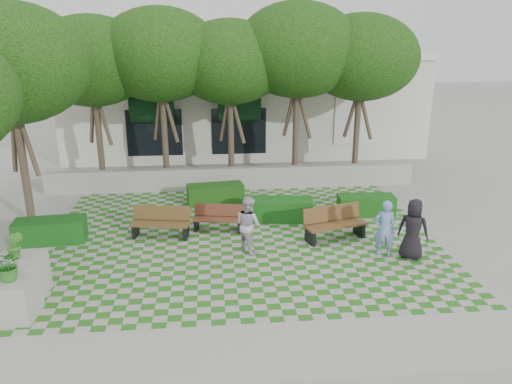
{
  "coord_description": "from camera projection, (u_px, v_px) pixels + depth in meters",
  "views": [
    {
      "loc": [
        -0.91,
        -13.38,
        6.38
      ],
      "look_at": [
        0.5,
        1.5,
        1.4
      ],
      "focal_mm": 35.0,
      "sensor_mm": 36.0,
      "label": 1
    }
  ],
  "objects": [
    {
      "name": "lawn",
      "position": [
        242.0,
        239.0,
        15.68
      ],
      "size": [
        12.0,
        12.0,
        0.0
      ],
      "primitive_type": "plane",
      "color": "#2B721E",
      "rests_on": "ground"
    },
    {
      "name": "planter_back",
      "position": [
        20.0,
        276.0,
        12.14
      ],
      "size": [
        1.12,
        1.12,
        1.78
      ],
      "rotation": [
        0.0,
        0.0,
        -0.04
      ],
      "color": "#9E9B93",
      "rests_on": "ground"
    },
    {
      "name": "planter_front",
      "position": [
        13.0,
        290.0,
        11.32
      ],
      "size": [
        1.0,
        1.0,
        1.68
      ],
      "rotation": [
        0.0,
        0.0,
        -0.06
      ],
      "color": "#9E9B93",
      "rests_on": "ground"
    },
    {
      "name": "sidewalk_west",
      "position": [
        4.0,
        249.0,
        15.04
      ],
      "size": [
        2.0,
        12.0,
        0.01
      ],
      "primitive_type": "cube",
      "color": "#9E9B93",
      "rests_on": "ground"
    },
    {
      "name": "hedge_west",
      "position": [
        50.0,
        231.0,
        15.42
      ],
      "size": [
        2.17,
        1.03,
        0.74
      ],
      "primitive_type": "cube",
      "rotation": [
        0.0,
        0.0,
        0.09
      ],
      "color": "#134915",
      "rests_on": "ground"
    },
    {
      "name": "person_blue",
      "position": [
        385.0,
        228.0,
        14.33
      ],
      "size": [
        0.7,
        0.54,
        1.71
      ],
      "primitive_type": "imported",
      "rotation": [
        0.0,
        0.0,
        2.91
      ],
      "color": "#728AD0",
      "rests_on": "ground"
    },
    {
      "name": "ground",
      "position": [
        244.0,
        253.0,
        14.74
      ],
      "size": [
        90.0,
        90.0,
        0.0
      ],
      "primitive_type": "plane",
      "color": "gray",
      "rests_on": "ground"
    },
    {
      "name": "person_dark",
      "position": [
        413.0,
        229.0,
        14.19
      ],
      "size": [
        1.04,
        0.93,
        1.78
      ],
      "primitive_type": "imported",
      "rotation": [
        0.0,
        0.0,
        2.6
      ],
      "color": "black",
      "rests_on": "ground"
    },
    {
      "name": "retaining_wall",
      "position": [
        233.0,
        178.0,
        20.45
      ],
      "size": [
        15.0,
        0.36,
        0.9
      ],
      "primitive_type": "cube",
      "color": "#9E9B93",
      "rests_on": "ground"
    },
    {
      "name": "hedge_midleft",
      "position": [
        215.0,
        194.0,
        18.8
      ],
      "size": [
        2.18,
        1.1,
        0.73
      ],
      "primitive_type": "cube",
      "rotation": [
        0.0,
        0.0,
        0.13
      ],
      "color": "#184512",
      "rests_on": "ground"
    },
    {
      "name": "sidewalk_south",
      "position": [
        260.0,
        351.0,
        10.3
      ],
      "size": [
        16.0,
        2.0,
        0.01
      ],
      "primitive_type": "cube",
      "color": "#9E9B93",
      "rests_on": "ground"
    },
    {
      "name": "hedge_east",
      "position": [
        366.0,
        205.0,
        17.71
      ],
      "size": [
        2.02,
        0.92,
        0.69
      ],
      "primitive_type": "cube",
      "rotation": [
        0.0,
        0.0,
        -0.07
      ],
      "color": "#154B14",
      "rests_on": "ground"
    },
    {
      "name": "tree_row",
      "position": [
        182.0,
        60.0,
        18.56
      ],
      "size": [
        17.7,
        13.4,
        7.41
      ],
      "color": "#47382B",
      "rests_on": "ground"
    },
    {
      "name": "person_white",
      "position": [
        248.0,
        224.0,
        14.63
      ],
      "size": [
        1.02,
        1.05,
        1.71
      ],
      "primitive_type": "imported",
      "rotation": [
        0.0,
        0.0,
        2.23
      ],
      "color": "silver",
      "rests_on": "ground"
    },
    {
      "name": "bench_west",
      "position": [
        161.0,
        223.0,
        15.8
      ],
      "size": [
        1.91,
        0.91,
        0.96
      ],
      "rotation": [
        0.0,
        0.0,
        -0.17
      ],
      "color": "brown",
      "rests_on": "ground"
    },
    {
      "name": "building",
      "position": [
        242.0,
        100.0,
        27.33
      ],
      "size": [
        18.0,
        8.92,
        5.15
      ],
      "color": "beige",
      "rests_on": "ground"
    },
    {
      "name": "bench_mid",
      "position": [
        218.0,
        218.0,
        16.31
      ],
      "size": [
        1.69,
        0.82,
        0.85
      ],
      "rotation": [
        0.0,
        0.0,
        -0.18
      ],
      "color": "#562D1D",
      "rests_on": "ground"
    },
    {
      "name": "hedge_midright",
      "position": [
        281.0,
        210.0,
        17.19
      ],
      "size": [
        2.22,
        1.12,
        0.74
      ],
      "primitive_type": "cube",
      "rotation": [
        0.0,
        0.0,
        -0.13
      ],
      "color": "#144B15",
      "rests_on": "ground"
    },
    {
      "name": "bench_east",
      "position": [
        334.0,
        224.0,
        15.62
      ],
      "size": [
        2.08,
        1.18,
        1.04
      ],
      "rotation": [
        0.0,
        0.0,
        0.28
      ],
      "color": "brown",
      "rests_on": "ground"
    }
  ]
}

